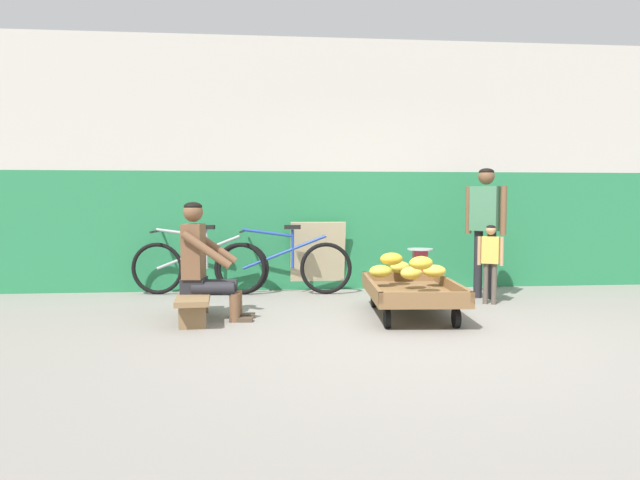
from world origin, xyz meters
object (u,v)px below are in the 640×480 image
object	(u,v)px
vendor_seated	(203,262)
bicycle_far_left	(284,266)
weighing_scale	(420,260)
shopping_bag	(440,293)
banana_cart	(412,293)
low_bench	(194,300)
plastic_crate	(420,286)
customer_child	(490,255)
bicycle_near_left	(198,266)
customer_adult	(486,218)
sign_board	(318,256)

from	to	relation	value
vendor_seated	bicycle_far_left	size ratio (longest dim) A/B	0.69
weighing_scale	shopping_bag	size ratio (longest dim) A/B	1.25
vendor_seated	banana_cart	bearing A→B (deg)	-0.97
weighing_scale	low_bench	bearing A→B (deg)	-159.00
vendor_seated	shopping_bag	distance (m)	2.67
plastic_crate	shopping_bag	bearing A→B (deg)	-65.06
weighing_scale	customer_child	distance (m)	0.80
plastic_crate	bicycle_near_left	distance (m)	2.69
weighing_scale	customer_adult	size ratio (longest dim) A/B	0.20
bicycle_far_left	customer_adult	world-z (taller)	customer_adult
low_bench	bicycle_far_left	bearing A→B (deg)	57.60
low_bench	bicycle_near_left	size ratio (longest dim) A/B	0.68
vendor_seated	sign_board	xyz separation A→B (m)	(1.27, 1.73, -0.13)
bicycle_near_left	customer_adult	size ratio (longest dim) A/B	1.08
vendor_seated	sign_board	bearing A→B (deg)	53.79
low_bench	plastic_crate	distance (m)	2.67
customer_adult	vendor_seated	bearing A→B (deg)	-163.59
banana_cart	low_bench	size ratio (longest dim) A/B	1.34
vendor_seated	plastic_crate	xyz separation A→B (m)	(2.40, 0.96, -0.42)
low_bench	customer_adult	distance (m)	3.47
banana_cart	customer_adult	bearing A→B (deg)	40.64
banana_cart	bicycle_near_left	distance (m)	2.75
customer_child	low_bench	bearing A→B (deg)	-170.15
bicycle_near_left	shopping_bag	world-z (taller)	bicycle_near_left
vendor_seated	customer_adult	bearing A→B (deg)	16.41
bicycle_near_left	sign_board	size ratio (longest dim) A/B	1.87
plastic_crate	customer_child	xyz separation A→B (m)	(0.69, -0.41, 0.40)
weighing_scale	shopping_bag	xyz separation A→B (m)	(0.15, -0.31, -0.33)
low_bench	customer_adult	bearing A→B (deg)	15.89
shopping_bag	customer_adult	bearing A→B (deg)	24.69
customer_adult	customer_child	xyz separation A→B (m)	(-0.09, -0.38, -0.41)
sign_board	customer_child	xyz separation A→B (m)	(1.82, -1.17, 0.10)
vendor_seated	customer_child	world-z (taller)	vendor_seated
weighing_scale	bicycle_near_left	world-z (taller)	bicycle_near_left
plastic_crate	bicycle_far_left	size ratio (longest dim) A/B	0.22
plastic_crate	bicycle_far_left	distance (m)	1.66
weighing_scale	customer_adult	bearing A→B (deg)	-2.06
vendor_seated	weighing_scale	xyz separation A→B (m)	(2.40, 0.96, -0.11)
low_bench	bicycle_far_left	size ratio (longest dim) A/B	0.67
bicycle_near_left	sign_board	world-z (taller)	sign_board
banana_cart	weighing_scale	bearing A→B (deg)	70.21
low_bench	weighing_scale	xyz separation A→B (m)	(2.49, 0.96, 0.25)
weighing_scale	banana_cart	bearing A→B (deg)	-109.79
weighing_scale	vendor_seated	bearing A→B (deg)	-158.17
banana_cart	shopping_bag	distance (m)	0.86
vendor_seated	customer_adult	distance (m)	3.33
customer_child	weighing_scale	bearing A→B (deg)	149.47
vendor_seated	plastic_crate	distance (m)	2.62
bicycle_far_left	customer_child	size ratio (longest dim) A/B	1.88
vendor_seated	sign_board	distance (m)	2.15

